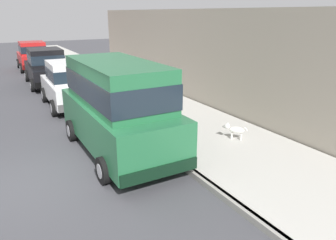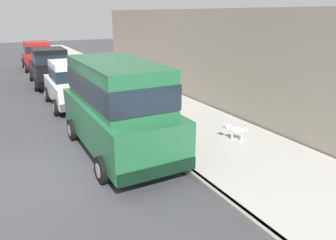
% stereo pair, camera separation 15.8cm
% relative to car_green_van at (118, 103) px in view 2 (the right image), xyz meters
% --- Properties ---
extents(ground_plane, '(80.00, 80.00, 0.00)m').
position_rel_car_green_van_xyz_m(ground_plane, '(-2.20, -0.65, -1.39)').
color(ground_plane, '#424247').
extents(curb, '(0.16, 64.00, 0.14)m').
position_rel_car_green_van_xyz_m(curb, '(1.00, -0.65, -1.32)').
color(curb, gray).
rests_on(curb, ground).
extents(sidewalk, '(3.60, 64.00, 0.14)m').
position_rel_car_green_van_xyz_m(sidewalk, '(2.80, -0.65, -1.32)').
color(sidewalk, '#B7B5AD').
rests_on(sidewalk, ground).
extents(car_green_van, '(2.14, 4.90, 2.52)m').
position_rel_car_green_van_xyz_m(car_green_van, '(0.00, 0.00, 0.00)').
color(car_green_van, '#23663D').
rests_on(car_green_van, ground).
extents(car_white_hatchback, '(2.01, 3.83, 1.88)m').
position_rel_car_green_van_xyz_m(car_white_hatchback, '(-0.06, 5.26, -0.42)').
color(car_white_hatchback, white).
rests_on(car_white_hatchback, ground).
extents(car_black_sedan, '(2.13, 4.65, 1.92)m').
position_rel_car_green_van_xyz_m(car_black_sedan, '(-0.13, 10.17, -0.41)').
color(car_black_sedan, black).
rests_on(car_black_sedan, ground).
extents(car_red_hatchback, '(2.01, 3.83, 1.88)m').
position_rel_car_green_van_xyz_m(car_red_hatchback, '(-0.07, 15.64, -0.42)').
color(car_red_hatchback, red).
rests_on(car_red_hatchback, ground).
extents(dog_white, '(0.56, 0.58, 0.49)m').
position_rel_car_green_van_xyz_m(dog_white, '(3.19, -1.11, -0.97)').
color(dog_white, white).
rests_on(dog_white, sidewalk).
extents(fire_hydrant, '(0.34, 0.24, 0.72)m').
position_rel_car_green_van_xyz_m(fire_hydrant, '(1.45, 2.50, -0.92)').
color(fire_hydrant, gold).
rests_on(fire_hydrant, sidewalk).
extents(building_facade, '(0.50, 20.00, 3.85)m').
position_rel_car_green_van_xyz_m(building_facade, '(4.90, 3.60, 0.53)').
color(building_facade, '#9E9384').
rests_on(building_facade, ground).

